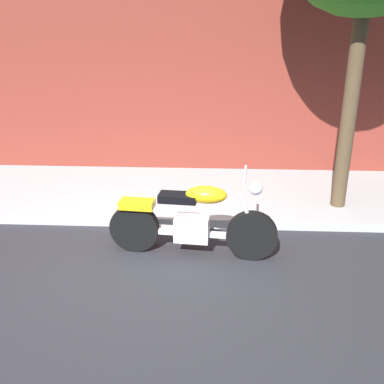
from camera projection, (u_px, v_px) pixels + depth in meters
name	position (u px, v px, depth m)	size (l,w,h in m)	color
ground_plane	(152.00, 270.00, 5.40)	(60.00, 60.00, 0.00)	#28282D
sidewalk	(171.00, 193.00, 7.65)	(23.16, 2.47, 0.14)	#ABABAB
motorcycle	(192.00, 222.00, 5.62)	(2.18, 0.70, 1.15)	black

